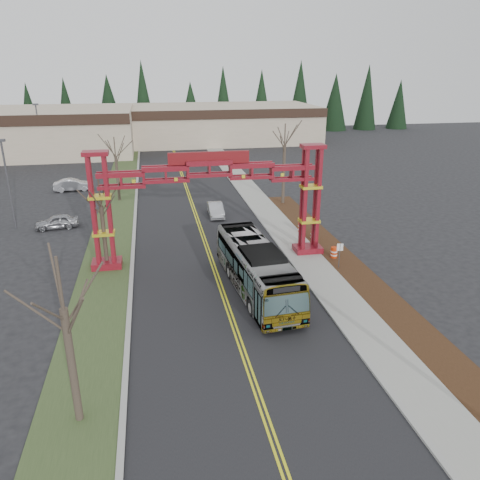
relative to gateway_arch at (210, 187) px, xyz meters
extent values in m
plane|color=black|center=(0.00, -18.00, -5.98)|extent=(200.00, 200.00, 0.00)
cube|color=black|center=(0.00, 7.00, -5.97)|extent=(12.00, 110.00, 0.02)
cube|color=yellow|center=(-0.12, 7.00, -5.96)|extent=(0.12, 100.00, 0.01)
cube|color=yellow|center=(0.12, 7.00, -5.96)|extent=(0.12, 100.00, 0.01)
cube|color=#9C9C97|center=(6.15, 7.00, -5.91)|extent=(0.30, 110.00, 0.15)
cube|color=gray|center=(7.60, 7.00, -5.91)|extent=(2.60, 110.00, 0.14)
cube|color=black|center=(10.20, -8.00, -5.92)|extent=(2.60, 50.00, 0.12)
cube|color=#354623|center=(-8.00, 7.00, -5.94)|extent=(4.00, 110.00, 0.08)
cube|color=#9C9C97|center=(-6.15, 7.00, -5.91)|extent=(0.30, 110.00, 0.15)
cube|color=maroon|center=(-8.00, 0.00, -5.68)|extent=(2.20, 1.60, 0.60)
cube|color=maroon|center=(-8.55, -0.35, -1.38)|extent=(0.28, 0.28, 8.00)
cube|color=maroon|center=(-7.45, -0.35, -1.38)|extent=(0.28, 0.28, 8.00)
cube|color=maroon|center=(-8.55, 0.35, -1.38)|extent=(0.28, 0.28, 8.00)
cube|color=maroon|center=(-7.45, 0.35, -1.38)|extent=(0.28, 0.28, 8.00)
cube|color=yellow|center=(-8.00, 0.00, -3.18)|extent=(1.60, 1.10, 0.22)
cube|color=yellow|center=(-8.00, 0.00, -0.38)|extent=(1.60, 1.10, 0.22)
cube|color=maroon|center=(-8.00, 0.00, 2.77)|extent=(1.80, 1.20, 0.30)
cube|color=maroon|center=(8.00, 0.00, -5.68)|extent=(2.20, 1.60, 0.60)
cube|color=maroon|center=(7.45, -0.35, -1.38)|extent=(0.28, 0.28, 8.00)
cube|color=maroon|center=(8.55, -0.35, -1.38)|extent=(0.28, 0.28, 8.00)
cube|color=maroon|center=(7.45, 0.35, -1.38)|extent=(0.28, 0.28, 8.00)
cube|color=maroon|center=(8.55, 0.35, -1.38)|extent=(0.28, 0.28, 8.00)
cube|color=yellow|center=(8.00, 0.00, -3.18)|extent=(1.60, 1.10, 0.22)
cube|color=yellow|center=(8.00, 0.00, -0.38)|extent=(1.60, 1.10, 0.22)
cube|color=maroon|center=(8.00, 0.00, 2.77)|extent=(1.80, 1.20, 0.30)
cube|color=maroon|center=(0.00, 0.00, 1.52)|extent=(16.00, 0.90, 1.00)
cube|color=maroon|center=(0.00, 0.00, 0.62)|extent=(16.00, 0.90, 0.60)
cube|color=maroon|center=(0.00, 0.00, 2.17)|extent=(6.00, 0.25, 0.90)
cube|color=tan|center=(10.00, 62.00, -2.48)|extent=(38.00, 20.00, 7.00)
cube|color=black|center=(10.00, 51.90, 0.22)|extent=(38.00, 0.40, 1.60)
cone|color=black|center=(-29.50, 74.00, 0.52)|extent=(5.60, 5.60, 13.00)
cylinder|color=#382D26|center=(-29.50, 74.00, -5.18)|extent=(0.80, 0.80, 1.60)
cone|color=black|center=(-21.00, 74.00, 0.52)|extent=(5.60, 5.60, 13.00)
cylinder|color=#382D26|center=(-21.00, 74.00, -5.18)|extent=(0.80, 0.80, 1.60)
cone|color=black|center=(-12.50, 74.00, 0.52)|extent=(5.60, 5.60, 13.00)
cylinder|color=#382D26|center=(-12.50, 74.00, -5.18)|extent=(0.80, 0.80, 1.60)
cone|color=black|center=(-4.00, 74.00, 0.52)|extent=(5.60, 5.60, 13.00)
cylinder|color=#382D26|center=(-4.00, 74.00, -5.18)|extent=(0.80, 0.80, 1.60)
cone|color=black|center=(4.50, 74.00, 0.52)|extent=(5.60, 5.60, 13.00)
cylinder|color=#382D26|center=(4.50, 74.00, -5.18)|extent=(0.80, 0.80, 1.60)
cone|color=black|center=(13.00, 74.00, 0.52)|extent=(5.60, 5.60, 13.00)
cylinder|color=#382D26|center=(13.00, 74.00, -5.18)|extent=(0.80, 0.80, 1.60)
cone|color=black|center=(21.50, 74.00, 0.52)|extent=(5.60, 5.60, 13.00)
cylinder|color=#382D26|center=(21.50, 74.00, -5.18)|extent=(0.80, 0.80, 1.60)
cone|color=black|center=(30.00, 74.00, 0.52)|extent=(5.60, 5.60, 13.00)
cylinder|color=#382D26|center=(30.00, 74.00, -5.18)|extent=(0.80, 0.80, 1.60)
cone|color=black|center=(38.50, 74.00, 0.52)|extent=(5.60, 5.60, 13.00)
cylinder|color=#382D26|center=(38.50, 74.00, -5.18)|extent=(0.80, 0.80, 1.60)
cone|color=black|center=(47.00, 74.00, 0.52)|extent=(5.60, 5.60, 13.00)
cylinder|color=#382D26|center=(47.00, 74.00, -5.18)|extent=(0.80, 0.80, 1.60)
cone|color=black|center=(55.50, 74.00, 0.52)|extent=(5.60, 5.60, 13.00)
cylinder|color=#382D26|center=(55.50, 74.00, -5.18)|extent=(0.80, 0.80, 1.60)
imported|color=#94979B|center=(2.31, -5.94, -4.31)|extent=(3.70, 12.18, 3.34)
imported|color=#A5A8AD|center=(1.98, 11.40, -5.30)|extent=(1.52, 4.16, 1.36)
imported|color=#999BA0|center=(-13.34, 10.42, -5.31)|extent=(4.10, 2.10, 1.34)
imported|color=#B9BAC1|center=(-13.80, 24.97, -5.24)|extent=(4.63, 1.92, 1.49)
cylinder|color=#382D26|center=(-8.00, -16.69, -3.24)|extent=(0.34, 0.34, 5.48)
cylinder|color=#382D26|center=(-8.00, -16.69, 0.57)|extent=(0.13, 0.13, 2.35)
cylinder|color=#382D26|center=(-8.00, 0.07, -3.54)|extent=(0.30, 0.30, 4.89)
cylinder|color=#382D26|center=(-8.00, 0.07, -0.14)|extent=(0.11, 0.11, 2.09)
cylinder|color=#382D26|center=(-8.00, 19.20, -3.42)|extent=(0.32, 0.32, 5.13)
cylinder|color=#382D26|center=(-8.00, 19.20, 0.13)|extent=(0.12, 0.12, 2.17)
cylinder|color=#382D26|center=(10.00, 14.54, -2.73)|extent=(0.35, 0.35, 6.50)
cylinder|color=#382D26|center=(10.00, 14.54, 1.60)|extent=(0.13, 0.13, 2.37)
cylinder|color=#3F3F44|center=(-17.21, 11.21, -1.90)|extent=(0.18, 0.18, 8.17)
cube|color=#3F3F44|center=(-17.21, 11.21, 2.28)|extent=(0.73, 0.36, 0.23)
cylinder|color=#3F3F44|center=(-20.72, 43.48, -1.53)|extent=(0.20, 0.20, 8.91)
cube|color=#3F3F44|center=(-20.72, 43.48, 3.03)|extent=(0.79, 0.40, 0.25)
cylinder|color=#3F3F44|center=(9.27, -3.56, -4.96)|extent=(0.06, 0.06, 2.05)
cube|color=white|center=(9.27, -3.56, -4.21)|extent=(0.46, 0.12, 0.56)
cylinder|color=red|center=(9.66, -1.60, -5.49)|extent=(0.51, 0.51, 0.99)
cylinder|color=white|center=(9.66, -1.60, -5.34)|extent=(0.53, 0.53, 0.12)
cylinder|color=white|center=(9.66, -1.60, -5.64)|extent=(0.53, 0.53, 0.12)
cylinder|color=red|center=(9.44, 2.65, -5.51)|extent=(0.50, 0.50, 0.95)
cylinder|color=white|center=(9.44, 2.65, -5.36)|extent=(0.51, 0.51, 0.11)
cylinder|color=white|center=(9.44, 2.65, -5.65)|extent=(0.51, 0.51, 0.11)
cylinder|color=red|center=(8.98, 4.76, -5.45)|extent=(0.56, 0.56, 1.07)
cylinder|color=white|center=(8.98, 4.76, -5.29)|extent=(0.58, 0.58, 0.13)
cylinder|color=white|center=(8.98, 4.76, -5.61)|extent=(0.58, 0.58, 0.13)
camera|label=1|loc=(-4.22, -34.08, 8.53)|focal=35.00mm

